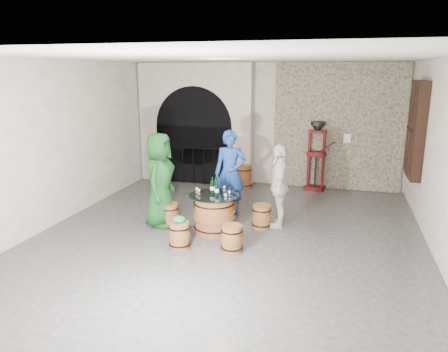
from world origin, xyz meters
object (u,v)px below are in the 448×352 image
(barrel_stool_near_right, at_px, (232,238))
(wine_bottle_right, at_px, (216,186))
(barrel_stool_left, at_px, (170,215))
(barrel_table, at_px, (214,214))
(wine_bottle_center, at_px, (217,189))
(barrel_stool_far, at_px, (228,206))
(side_barrel, at_px, (244,176))
(person_white, at_px, (279,186))
(person_blue, at_px, (230,173))
(person_green, at_px, (160,180))
(barrel_stool_right, at_px, (262,216))
(wine_bottle_left, at_px, (212,187))
(barrel_stool_near_left, at_px, (179,235))
(corking_press, at_px, (317,151))

(barrel_stool_near_right, distance_m, wine_bottle_right, 1.25)
(barrel_stool_left, bearing_deg, barrel_table, -3.66)
(barrel_stool_near_right, relative_size, wine_bottle_center, 1.42)
(barrel_stool_far, bearing_deg, barrel_table, -91.27)
(barrel_table, distance_m, side_barrel, 3.21)
(person_white, bearing_deg, barrel_table, -66.04)
(barrel_stool_far, distance_m, person_blue, 0.69)
(barrel_stool_far, height_order, person_green, person_green)
(barrel_stool_far, distance_m, barrel_stool_right, 0.94)
(barrel_table, distance_m, barrel_stool_far, 0.95)
(barrel_stool_right, distance_m, wine_bottle_left, 1.15)
(barrel_table, xyz_separation_m, barrel_stool_far, (0.02, 0.94, -0.13))
(wine_bottle_center, bearing_deg, barrel_stool_near_right, -56.70)
(barrel_stool_near_left, xyz_separation_m, person_white, (1.50, 1.50, 0.59))
(person_blue, xyz_separation_m, person_white, (1.10, -0.44, -0.08))
(barrel_stool_right, relative_size, side_barrel, 0.76)
(barrel_stool_near_left, distance_m, person_green, 1.40)
(wine_bottle_left, xyz_separation_m, side_barrel, (-0.11, 3.11, -0.56))
(barrel_stool_right, relative_size, person_blue, 0.26)
(wine_bottle_right, height_order, side_barrel, wine_bottle_right)
(person_green, height_order, person_blue, person_green)
(wine_bottle_right, bearing_deg, person_blue, 87.51)
(person_green, bearing_deg, side_barrel, -21.17)
(barrel_stool_far, relative_size, barrel_stool_near_left, 1.00)
(barrel_table, bearing_deg, wine_bottle_left, 124.55)
(barrel_stool_near_right, height_order, corking_press, corking_press)
(wine_bottle_left, height_order, wine_bottle_center, same)
(barrel_stool_far, relative_size, barrel_stool_right, 1.00)
(barrel_stool_near_right, xyz_separation_m, wine_bottle_right, (-0.56, 0.92, 0.63))
(person_white, xyz_separation_m, corking_press, (0.51, 2.87, 0.20))
(barrel_stool_left, bearing_deg, corking_press, 53.11)
(barrel_stool_left, xyz_separation_m, wine_bottle_center, (1.00, -0.09, 0.63))
(person_green, relative_size, side_barrel, 3.02)
(person_green, relative_size, wine_bottle_center, 5.68)
(barrel_stool_far, bearing_deg, corking_press, 57.66)
(barrel_stool_near_right, bearing_deg, person_white, 67.45)
(barrel_stool_far, height_order, wine_bottle_center, wine_bottle_center)
(barrel_stool_right, xyz_separation_m, barrel_stool_near_right, (-0.28, -1.23, 0.00))
(barrel_stool_right, distance_m, wine_bottle_right, 1.10)
(barrel_stool_right, relative_size, person_green, 0.25)
(barrel_stool_near_right, relative_size, person_green, 0.25)
(person_green, bearing_deg, barrel_stool_far, -57.10)
(barrel_stool_right, xyz_separation_m, barrel_stool_near_left, (-1.19, -1.33, 0.00))
(barrel_stool_right, distance_m, barrel_stool_near_right, 1.26)
(wine_bottle_left, bearing_deg, wine_bottle_center, -44.46)
(barrel_table, distance_m, barrel_stool_left, 0.95)
(barrel_table, bearing_deg, barrel_stool_near_left, -112.90)
(barrel_stool_far, distance_m, person_white, 1.29)
(barrel_stool_near_right, height_order, side_barrel, side_barrel)
(barrel_stool_near_right, distance_m, barrel_stool_near_left, 0.92)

